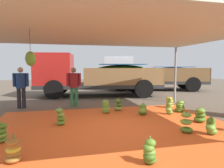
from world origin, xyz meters
TOP-DOWN VIEW (x-y plane):
  - ground_plane at (0.00, 3.00)m, footprint 40.00×40.00m
  - tarp_orange at (0.00, 0.00)m, footprint 6.75×5.33m
  - tent_canopy at (-0.01, -0.09)m, footprint 8.00×7.00m
  - banana_bunch_0 at (2.85, 2.07)m, footprint 0.43×0.43m
  - banana_bunch_1 at (1.68, -0.84)m, footprint 0.34×0.38m
  - banana_bunch_2 at (-2.70, -0.51)m, footprint 0.45×0.43m
  - banana_bunch_3 at (2.82, 1.27)m, footprint 0.45×0.43m
  - banana_bunch_5 at (2.25, 1.03)m, footprint 0.33×0.31m
  - banana_bunch_6 at (2.62, -0.12)m, footprint 0.47×0.47m
  - banana_bunch_7 at (0.13, 1.71)m, footprint 0.40×0.40m
  - banana_bunch_9 at (-2.20, -1.57)m, footprint 0.37×0.42m
  - banana_bunch_10 at (-1.43, 0.56)m, footprint 0.36×0.35m
  - banana_bunch_11 at (0.68, 2.06)m, footprint 0.42×0.39m
  - banana_bunch_12 at (1.32, 1.18)m, footprint 0.43×0.45m
  - banana_bunch_13 at (0.07, -2.22)m, footprint 0.31×0.30m
  - banana_bunch_14 at (2.16, -1.15)m, footprint 0.36×0.37m
  - cargo_truck_main at (0.40, 6.29)m, footprint 7.20×3.35m
  - cargo_truck_far at (4.72, 8.41)m, footprint 7.47×4.27m
  - worker_0 at (-3.00, 3.43)m, footprint 0.61×0.37m
  - worker_1 at (-0.91, 3.34)m, footprint 0.60×0.37m

SIDE VIEW (x-z plane):
  - ground_plane at x=0.00m, z-range 0.00..0.00m
  - tarp_orange at x=0.00m, z-range 0.00..0.01m
  - banana_bunch_12 at x=1.32m, z-range -0.02..0.40m
  - banana_bunch_2 at x=-2.70m, z-range -0.03..0.44m
  - banana_bunch_3 at x=2.82m, z-range -0.03..0.44m
  - banana_bunch_14 at x=2.16m, z-range -0.02..0.43m
  - banana_bunch_11 at x=0.68m, z-range -0.03..0.45m
  - banana_bunch_9 at x=-2.20m, z-range -0.03..0.45m
  - banana_bunch_6 at x=2.62m, z-range -0.02..0.45m
  - banana_bunch_13 at x=0.07m, z-range -0.03..0.46m
  - banana_bunch_0 at x=2.85m, z-range -0.03..0.46m
  - banana_bunch_10 at x=-1.43m, z-range -0.04..0.50m
  - banana_bunch_7 at x=0.13m, z-range -0.02..0.50m
  - banana_bunch_1 at x=1.68m, z-range -0.04..0.52m
  - banana_bunch_5 at x=2.25m, z-range -0.03..0.55m
  - worker_1 at x=-0.91m, z-range 0.14..1.78m
  - worker_0 at x=-3.00m, z-range 0.14..1.80m
  - cargo_truck_far at x=4.72m, z-range -0.02..2.38m
  - cargo_truck_main at x=0.40m, z-range 0.01..2.41m
  - tent_canopy at x=-0.01m, z-range 1.25..3.90m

